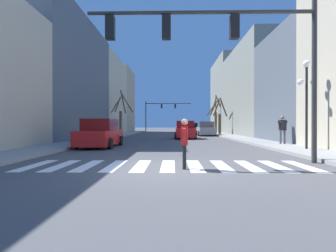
{
  "coord_description": "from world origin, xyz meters",
  "views": [
    {
      "loc": [
        0.16,
        -8.08,
        1.38
      ],
      "look_at": [
        -0.43,
        23.82,
        1.23
      ],
      "focal_mm": 28.0,
      "sensor_mm": 36.0,
      "label": 1
    }
  ],
  "objects": [
    {
      "name": "traffic_signal_near",
      "position": [
        2.08,
        1.46,
        4.42
      ],
      "size": [
        8.31,
        0.28,
        5.87
      ],
      "color": "#2D2D2D",
      "rests_on": "ground_plane"
    },
    {
      "name": "car_at_intersection",
      "position": [
        1.36,
        18.13,
        0.82
      ],
      "size": [
        2.08,
        4.48,
        1.76
      ],
      "rotation": [
        0.0,
        0.0,
        1.57
      ],
      "color": "red",
      "rests_on": "ground_plane"
    },
    {
      "name": "ground_plane",
      "position": [
        0.0,
        0.0,
        0.0
      ],
      "size": [
        240.0,
        240.0,
        0.0
      ],
      "primitive_type": "plane",
      "color": "#4C4C4F"
    },
    {
      "name": "pedestrian_crossing_street",
      "position": [
        0.53,
        0.14,
        0.93
      ],
      "size": [
        0.24,
        0.68,
        1.57
      ],
      "rotation": [
        0.0,
        0.0,
        1.49
      ],
      "color": "black",
      "rests_on": "ground_plane"
    },
    {
      "name": "car_parked_right_near",
      "position": [
        4.34,
        36.09,
        0.79
      ],
      "size": [
        2.12,
        4.3,
        1.7
      ],
      "rotation": [
        0.0,
        0.0,
        1.57
      ],
      "color": "black",
      "rests_on": "ground_plane"
    },
    {
      "name": "pedestrian_on_right_sidewalk",
      "position": [
        7.28,
        9.01,
        1.23
      ],
      "size": [
        0.77,
        0.37,
        1.83
      ],
      "rotation": [
        0.0,
        0.0,
        3.48
      ],
      "color": "#4C4C51",
      "rests_on": "sidewalk_right"
    },
    {
      "name": "street_lamp_right_corner",
      "position": [
        7.0,
        5.43,
        3.34
      ],
      "size": [
        0.95,
        0.36,
        4.52
      ],
      "color": "black",
      "rests_on": "sidewalk_right"
    },
    {
      "name": "car_parked_right_far",
      "position": [
        4.3,
        25.11,
        0.83
      ],
      "size": [
        2.19,
        4.79,
        1.79
      ],
      "rotation": [
        0.0,
        0.0,
        1.57
      ],
      "color": "gray",
      "rests_on": "ground_plane"
    },
    {
      "name": "street_tree_right_mid",
      "position": [
        6.33,
        26.77,
        2.33
      ],
      "size": [
        2.94,
        1.77,
        4.84
      ],
      "color": "brown",
      "rests_on": "sidewalk_right"
    },
    {
      "name": "crosswalk_stripes",
      "position": [
        -0.0,
        0.7,
        0.0
      ],
      "size": [
        9.45,
        2.6,
        0.01
      ],
      "color": "white",
      "rests_on": "ground_plane"
    },
    {
      "name": "car_parked_left_near",
      "position": [
        -4.33,
        8.07,
        0.81
      ],
      "size": [
        2.13,
        4.81,
        1.74
      ],
      "rotation": [
        0.0,
        0.0,
        1.57
      ],
      "color": "red",
      "rests_on": "ground_plane"
    },
    {
      "name": "building_row_right",
      "position": [
        10.88,
        21.05,
        5.6
      ],
      "size": [
        6.0,
        51.71,
        12.87
      ],
      "color": "#BCB299",
      "rests_on": "ground_plane"
    },
    {
      "name": "traffic_signal_far",
      "position": [
        -2.43,
        44.39,
        4.52
      ],
      "size": [
        9.18,
        0.28,
        6.06
      ],
      "color": "#2D2D2D",
      "rests_on": "ground_plane"
    },
    {
      "name": "street_tree_right_far",
      "position": [
        -6.33,
        24.74,
        2.72
      ],
      "size": [
        2.87,
        2.3,
        5.63
      ],
      "color": "brown",
      "rests_on": "sidewalk_left"
    },
    {
      "name": "street_tree_left_near",
      "position": [
        7.12,
        34.5,
        2.77
      ],
      "size": [
        2.23,
        1.72,
        6.07
      ],
      "color": "brown",
      "rests_on": "sidewalk_right"
    },
    {
      "name": "building_row_left",
      "position": [
        -10.88,
        22.43,
        5.41
      ],
      "size": [
        6.0,
        53.18,
        11.98
      ],
      "color": "#BCB299",
      "rests_on": "ground_plane"
    }
  ]
}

